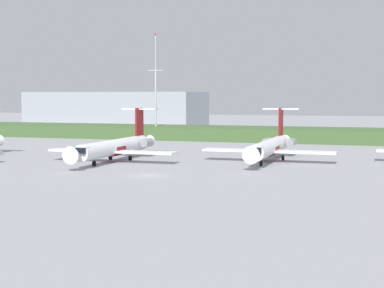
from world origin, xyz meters
name	(u,v)px	position (x,y,z in m)	size (l,w,h in m)	color
ground_plane	(209,156)	(0.00, 30.00, 0.00)	(500.00, 500.00, 0.00)	#939399
grass_berm	(257,134)	(0.00, 73.21, 1.60)	(320.00, 20.00, 3.19)	#426033
regional_jet_second	(116,147)	(-12.62, 15.99, 2.54)	(22.81, 31.00, 9.00)	white
regional_jet_third	(270,146)	(12.67, 24.70, 2.54)	(22.81, 31.00, 9.00)	white
antenna_mast	(156,95)	(-26.99, 71.17, 11.45)	(4.40, 0.50, 27.77)	#B2B2B7
distant_hangar	(117,110)	(-58.23, 113.03, 6.35)	(59.90, 25.67, 12.71)	#9EA3AD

